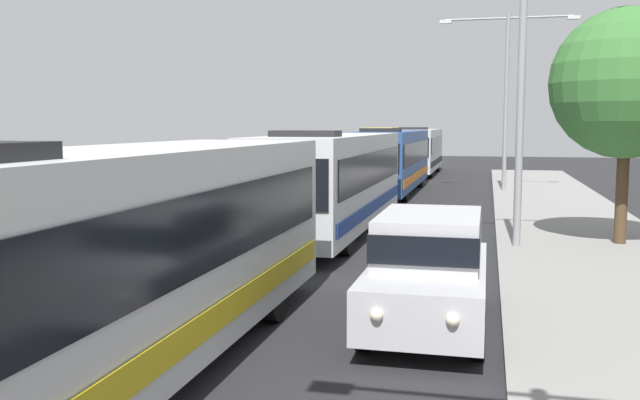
% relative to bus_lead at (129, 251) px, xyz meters
% --- Properties ---
extents(bus_lead, '(2.58, 10.53, 3.21)m').
position_rel_bus_lead_xyz_m(bus_lead, '(0.00, 0.00, 0.00)').
color(bus_lead, silver).
rests_on(bus_lead, ground_plane).
extents(bus_second_in_line, '(2.58, 11.50, 3.21)m').
position_rel_bus_lead_xyz_m(bus_second_in_line, '(0.00, 12.62, 0.00)').
color(bus_second_in_line, silver).
rests_on(bus_second_in_line, ground_plane).
extents(bus_middle, '(2.58, 12.25, 3.21)m').
position_rel_bus_lead_xyz_m(bus_middle, '(0.00, 25.79, 0.00)').
color(bus_middle, '#284C8C').
rests_on(bus_middle, ground_plane).
extents(bus_fourth_in_line, '(2.58, 10.59, 3.21)m').
position_rel_bus_lead_xyz_m(bus_fourth_in_line, '(0.00, 39.19, 0.00)').
color(bus_fourth_in_line, silver).
rests_on(bus_fourth_in_line, ground_plane).
extents(white_suv, '(1.86, 4.56, 1.90)m').
position_rel_bus_lead_xyz_m(white_suv, '(3.70, 3.16, -0.66)').
color(white_suv, '#B7B7BC').
rests_on(white_suv, ground_plane).
extents(box_truck_oncoming, '(2.35, 7.65, 3.15)m').
position_rel_bus_lead_xyz_m(box_truck_oncoming, '(-3.30, 43.70, 0.02)').
color(box_truck_oncoming, white).
rests_on(box_truck_oncoming, ground_plane).
extents(streetlamp_mid, '(5.87, 0.28, 7.60)m').
position_rel_bus_lead_xyz_m(streetlamp_mid, '(5.40, 10.71, 3.16)').
color(streetlamp_mid, gray).
rests_on(streetlamp_mid, sidewalk).
extents(streetlamp_far, '(6.49, 0.28, 8.50)m').
position_rel_bus_lead_xyz_m(streetlamp_far, '(5.40, 26.95, 3.69)').
color(streetlamp_far, gray).
rests_on(streetlamp_far, sidewalk).
extents(roadside_tree, '(4.02, 4.02, 6.31)m').
position_rel_bus_lead_xyz_m(roadside_tree, '(8.15, 11.81, 2.75)').
color(roadside_tree, '#4C3823').
rests_on(roadside_tree, sidewalk).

